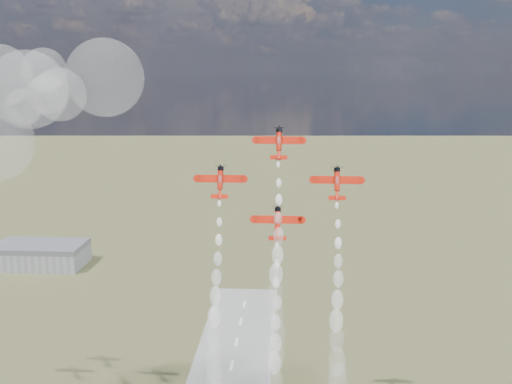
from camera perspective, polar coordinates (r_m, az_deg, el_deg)
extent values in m
cube|color=gray|center=(361.83, -19.88, -5.86)|extent=(50.00, 28.00, 10.00)
cube|color=#595B60|center=(360.01, -19.95, -4.87)|extent=(50.00, 28.00, 3.00)
cylinder|color=red|center=(163.22, 2.21, 4.89)|extent=(1.46, 3.51, 5.56)
cylinder|color=black|center=(164.09, 2.22, 5.86)|extent=(1.67, 1.95, 1.63)
cube|color=red|center=(163.66, 2.21, 4.95)|extent=(12.73, 1.05, 2.01)
cube|color=white|center=(163.89, 1.00, 4.95)|extent=(5.01, 0.26, 0.54)
cube|color=white|center=(163.75, 3.42, 4.93)|extent=(5.01, 0.26, 0.54)
cube|color=red|center=(161.77, 2.18, 3.31)|extent=(4.59, 0.57, 1.10)
cube|color=red|center=(160.96, 2.17, 3.31)|extent=(0.15, 2.17, 1.95)
ellipsoid|color=silver|center=(162.64, 2.20, 4.91)|extent=(1.15, 1.97, 2.78)
cone|color=red|center=(162.09, 2.18, 3.58)|extent=(1.46, 2.43, 3.07)
cylinder|color=red|center=(161.48, -3.43, 1.19)|extent=(1.46, 3.51, 5.56)
cylinder|color=black|center=(162.16, -3.39, 2.20)|extent=(1.67, 1.95, 1.63)
cube|color=red|center=(161.90, -3.41, 1.27)|extent=(12.73, 1.05, 2.01)
cube|color=white|center=(162.47, -4.61, 1.27)|extent=(5.01, 0.26, 0.54)
cube|color=white|center=(161.66, -2.19, 1.25)|extent=(5.01, 0.26, 0.54)
cube|color=red|center=(160.34, -3.49, -0.43)|extent=(4.59, 0.57, 1.10)
cube|color=red|center=(159.53, -3.53, -0.45)|extent=(0.15, 2.17, 1.95)
ellipsoid|color=silver|center=(160.90, -3.45, 1.20)|extent=(1.15, 1.97, 2.78)
cone|color=red|center=(160.61, -3.48, -0.14)|extent=(1.46, 2.43, 3.07)
cylinder|color=red|center=(160.82, 7.73, 1.06)|extent=(1.46, 3.51, 5.56)
cylinder|color=black|center=(161.51, 7.73, 2.07)|extent=(1.67, 1.95, 1.63)
cube|color=red|center=(161.25, 7.72, 1.14)|extent=(12.73, 1.05, 2.01)
cube|color=white|center=(161.14, 6.50, 1.15)|extent=(5.01, 0.26, 0.54)
cube|color=white|center=(161.67, 8.94, 1.12)|extent=(5.01, 0.26, 0.54)
cube|color=red|center=(159.67, 7.75, -0.57)|extent=(4.59, 0.57, 1.10)
cube|color=red|center=(158.87, 7.77, -0.58)|extent=(0.15, 2.17, 1.95)
ellipsoid|color=silver|center=(160.24, 7.75, 1.07)|extent=(1.15, 1.97, 2.78)
cone|color=red|center=(159.94, 7.74, -0.28)|extent=(1.46, 2.43, 3.07)
cylinder|color=red|center=(158.26, 2.08, -2.74)|extent=(1.46, 3.51, 5.56)
cylinder|color=black|center=(158.76, 2.10, -1.70)|extent=(1.67, 1.95, 1.63)
cube|color=red|center=(158.67, 2.08, -2.65)|extent=(12.73, 1.05, 2.01)
cube|color=white|center=(158.91, 0.84, -2.64)|extent=(5.01, 0.26, 0.54)
cube|color=white|center=(158.76, 3.33, -2.67)|extent=(5.01, 0.26, 0.54)
cube|color=red|center=(157.42, 2.05, -4.42)|extent=(4.59, 0.57, 1.10)
cube|color=red|center=(156.62, 2.04, -4.45)|extent=(0.15, 2.17, 1.95)
ellipsoid|color=silver|center=(157.68, 2.07, -2.74)|extent=(1.15, 1.97, 2.78)
cone|color=red|center=(157.64, 2.06, -4.12)|extent=(1.46, 2.43, 3.07)
sphere|color=white|center=(161.51, 2.13, 2.63)|extent=(1.03, 1.03, 1.03)
sphere|color=white|center=(160.20, 2.19, 0.88)|extent=(1.44, 1.44, 1.44)
sphere|color=white|center=(159.36, 2.19, -0.74)|extent=(1.86, 1.86, 1.86)
sphere|color=white|center=(158.50, 2.10, -2.58)|extent=(2.28, 2.28, 2.28)
sphere|color=white|center=(157.44, 2.17, -4.21)|extent=(2.70, 2.70, 2.70)
sphere|color=white|center=(156.59, 2.08, -6.00)|extent=(3.12, 3.12, 3.12)
sphere|color=white|center=(156.28, 1.91, -7.85)|extent=(3.53, 3.53, 3.53)
sphere|color=white|center=(156.43, 1.87, -9.49)|extent=(3.95, 3.95, 3.95)
sphere|color=white|center=(156.73, 1.85, -11.58)|extent=(4.37, 4.37, 4.37)
sphere|color=white|center=(156.40, 1.88, -13.23)|extent=(4.79, 4.79, 4.79)
sphere|color=white|center=(156.26, 1.75, -15.36)|extent=(5.21, 5.21, 5.21)
sphere|color=white|center=(160.12, -3.52, -1.10)|extent=(1.03, 1.03, 1.03)
sphere|color=white|center=(159.23, -3.51, -2.86)|extent=(1.44, 1.44, 1.44)
sphere|color=white|center=(158.44, -3.56, -4.58)|extent=(1.86, 1.86, 1.86)
sphere|color=white|center=(158.02, -3.67, -6.35)|extent=(2.28, 2.28, 2.28)
sphere|color=white|center=(157.68, -3.80, -8.13)|extent=(2.70, 2.70, 2.70)
sphere|color=white|center=(157.60, -3.87, -9.86)|extent=(3.12, 3.12, 3.12)
sphere|color=white|center=(157.21, -3.97, -11.77)|extent=(3.53, 3.53, 3.53)
sphere|color=white|center=(157.50, -4.07, -13.46)|extent=(3.95, 3.95, 3.95)
sphere|color=white|center=(157.41, -4.09, -15.43)|extent=(4.37, 4.37, 4.37)
sphere|color=white|center=(158.28, -4.05, -17.13)|extent=(4.79, 4.79, 4.79)
sphere|color=white|center=(159.38, 7.70, -1.28)|extent=(1.03, 1.03, 1.03)
sphere|color=white|center=(158.70, 7.81, -3.04)|extent=(1.44, 1.44, 1.44)
sphere|color=white|center=(157.94, 7.84, -4.83)|extent=(1.86, 1.86, 1.86)
sphere|color=white|center=(157.42, 7.84, -6.52)|extent=(2.28, 2.28, 2.28)
sphere|color=white|center=(157.16, 7.84, -8.18)|extent=(2.70, 2.70, 2.70)
sphere|color=white|center=(156.96, 7.75, -10.13)|extent=(3.12, 3.12, 3.12)
sphere|color=white|center=(156.39, 7.65, -12.05)|extent=(3.53, 3.53, 3.53)
sphere|color=white|center=(156.52, 7.69, -13.74)|extent=(3.95, 3.95, 3.95)
sphere|color=white|center=(156.77, 7.75, -15.71)|extent=(4.37, 4.37, 4.37)
sphere|color=white|center=(157.30, 7.79, -17.19)|extent=(4.79, 4.79, 4.79)
sphere|color=white|center=(157.44, 2.01, -5.07)|extent=(1.03, 1.03, 1.03)
sphere|color=white|center=(156.74, 2.00, -6.87)|extent=(1.44, 1.44, 1.44)
sphere|color=white|center=(156.42, 1.93, -8.62)|extent=(1.86, 1.86, 1.86)
sphere|color=white|center=(156.22, 2.05, -10.48)|extent=(2.28, 2.28, 2.28)
sphere|color=white|center=(156.55, 1.85, -12.31)|extent=(2.70, 2.70, 2.70)
sphere|color=white|center=(156.52, 1.86, -14.20)|extent=(3.12, 3.12, 3.12)
sphere|color=white|center=(156.67, 1.74, -15.93)|extent=(3.53, 3.53, 3.53)
sphere|color=white|center=(156.82, 1.77, -17.54)|extent=(3.95, 3.95, 3.95)
sphere|color=white|center=(163.50, -14.18, 10.51)|extent=(20.38, 20.38, 20.38)
sphere|color=white|center=(174.60, -23.17, 10.15)|extent=(16.49, 16.49, 16.49)
sphere|color=white|center=(181.37, -19.52, 10.89)|extent=(12.35, 12.35, 12.35)
sphere|color=white|center=(164.70, -18.20, 8.80)|extent=(13.75, 13.75, 13.75)
sphere|color=white|center=(170.24, -20.87, 9.09)|extent=(20.59, 20.59, 20.59)
sphere|color=white|center=(185.06, -21.26, 7.57)|extent=(10.29, 10.29, 10.29)
sphere|color=white|center=(162.10, -19.25, 8.77)|extent=(10.08, 10.08, 10.08)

